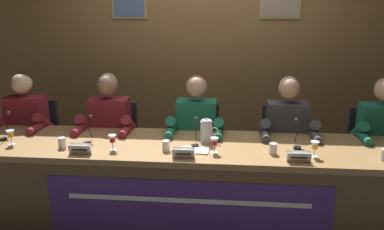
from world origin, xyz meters
The scene contains 29 objects.
ground_plane centered at (0.00, 0.00, 0.00)m, with size 12.00×12.00×0.00m, color #4C4742.
wall_back_panelled centered at (0.00, 1.43, 1.30)m, with size 5.58×0.14×2.60m.
conference_table centered at (0.00, -0.12, 0.51)m, with size 4.38×0.79×0.72m.
chair_far_left centered at (-1.63, 0.58, 0.43)m, with size 0.44×0.44×0.89m.
panelist_far_left centered at (-1.63, 0.38, 0.70)m, with size 0.51×0.48×1.21m.
juice_glass_far_left centered at (-1.46, -0.14, 0.81)m, with size 0.06×0.06×0.12m.
microphone_far_left centered at (-1.59, 0.00, 0.80)m, with size 0.06×0.17×0.22m.
chair_left centered at (-0.82, 0.58, 0.43)m, with size 0.44×0.44×0.89m.
panelist_left centered at (-0.82, 0.38, 0.70)m, with size 0.51×0.48×1.21m.
nameplate_left centered at (-0.83, -0.29, 0.76)m, with size 0.17×0.06×0.08m.
juice_glass_left centered at (-0.61, -0.18, 0.81)m, with size 0.06×0.06×0.12m.
water_cup_left centered at (-1.02, -0.17, 0.76)m, with size 0.06×0.06×0.08m.
microphone_left centered at (-0.85, -0.04, 0.80)m, with size 0.06×0.17×0.22m.
chair_center centered at (0.00, 0.58, 0.43)m, with size 0.44×0.44×0.89m.
panelist_center centered at (0.00, 0.38, 0.70)m, with size 0.51×0.48×1.21m.
nameplate_center centered at (-0.04, -0.30, 0.76)m, with size 0.17×0.06×0.08m.
juice_glass_center centered at (0.19, -0.17, 0.81)m, with size 0.06×0.06×0.12m.
water_cup_center centered at (-0.19, -0.16, 0.76)m, with size 0.06×0.06×0.08m.
microphone_center centered at (0.03, -0.02, 0.80)m, with size 0.06×0.17×0.22m.
chair_right centered at (0.82, 0.58, 0.43)m, with size 0.44×0.44×0.89m.
panelist_right centered at (0.82, 0.38, 0.70)m, with size 0.51×0.48×1.21m.
nameplate_right centered at (0.81, -0.29, 0.76)m, with size 0.17×0.06×0.08m.
juice_glass_right centered at (0.94, -0.19, 0.81)m, with size 0.06×0.06×0.12m.
water_cup_right centered at (0.64, -0.15, 0.76)m, with size 0.06×0.06×0.08m.
microphone_right centered at (0.84, 0.01, 0.80)m, with size 0.06×0.17×0.22m.
chair_far_right centered at (1.63, 0.58, 0.43)m, with size 0.44×0.44×0.89m.
panelist_far_right centered at (1.63, 0.38, 0.70)m, with size 0.51×0.48×1.21m.
water_pitcher_central centered at (0.11, 0.06, 0.82)m, with size 0.15×0.10×0.21m.
document_stack_center centered at (0.04, -0.14, 0.73)m, with size 0.21×0.15×0.01m.
Camera 1 is at (0.28, -3.06, 1.86)m, focal length 37.48 mm.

